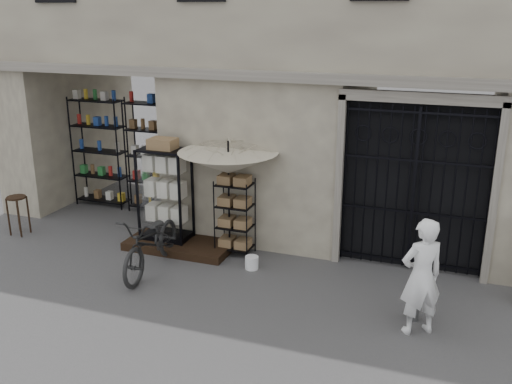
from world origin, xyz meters
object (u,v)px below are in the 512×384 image
at_px(display_cabinet, 165,199).
at_px(bicycle, 154,270).
at_px(shopkeeper, 416,331).
at_px(steel_bollard, 416,295).
at_px(wire_rack, 235,218).
at_px(white_bucket, 252,263).
at_px(market_umbrella, 228,157).
at_px(wooden_stool, 18,214).

xyz_separation_m(display_cabinet, bicycle, (0.31, -1.08, -0.94)).
bearing_deg(shopkeeper, bicycle, -40.05).
bearing_deg(shopkeeper, steel_bollard, -111.93).
distance_m(wire_rack, white_bucket, 0.93).
distance_m(display_cabinet, market_umbrella, 1.55).
distance_m(display_cabinet, wooden_stool, 3.15).
height_order(white_bucket, shopkeeper, white_bucket).
height_order(wooden_stool, steel_bollard, steel_bollard).
height_order(wire_rack, steel_bollard, wire_rack).
relative_size(market_umbrella, shopkeeper, 1.51).
height_order(display_cabinet, white_bucket, display_cabinet).
bearing_deg(steel_bollard, shopkeeper, -78.20).
bearing_deg(steel_bollard, wooden_stool, 174.45).
relative_size(white_bucket, wooden_stool, 0.30).
bearing_deg(shopkeeper, wooden_stool, -41.53).
bearing_deg(wooden_stool, steel_bollard, -5.55).
xyz_separation_m(market_umbrella, wooden_stool, (-4.33, -0.59, -1.42)).
height_order(market_umbrella, shopkeeper, market_umbrella).
bearing_deg(wire_rack, market_umbrella, -171.15).
relative_size(market_umbrella, white_bucket, 10.81).
bearing_deg(white_bucket, display_cabinet, 166.95).
bearing_deg(shopkeeper, wire_rack, -59.53).
bearing_deg(bicycle, wire_rack, 42.78).
xyz_separation_m(market_umbrella, bicycle, (-0.95, -1.16, -1.84)).
distance_m(bicycle, shopkeeper, 4.50).
relative_size(bicycle, wooden_stool, 2.53).
relative_size(wooden_stool, steel_bollard, 0.99).
bearing_deg(wooden_stool, market_umbrella, 7.70).
xyz_separation_m(white_bucket, wooden_stool, (-4.96, -0.06, 0.31)).
relative_size(wire_rack, steel_bollard, 1.77).
bearing_deg(market_umbrella, bicycle, -129.23).
distance_m(wooden_stool, shopkeeper, 7.93).
height_order(wire_rack, bicycle, wire_rack).
distance_m(display_cabinet, shopkeeper, 5.12).
distance_m(market_umbrella, wooden_stool, 4.59).
xyz_separation_m(bicycle, steel_bollard, (4.40, -0.18, 0.40)).
height_order(display_cabinet, shopkeeper, display_cabinet).
bearing_deg(bicycle, wooden_stool, 165.96).
height_order(market_umbrella, bicycle, market_umbrella).
relative_size(display_cabinet, wooden_stool, 2.38).
bearing_deg(wire_rack, wooden_stool, -156.76).
bearing_deg(display_cabinet, bicycle, -81.01).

